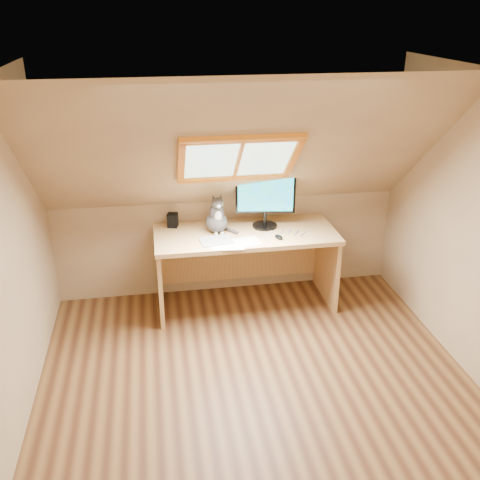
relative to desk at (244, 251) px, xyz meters
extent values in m
plane|color=brown|center=(-0.13, -1.45, -0.56)|extent=(3.50, 3.50, 0.00)
cube|color=tan|center=(-0.13, -3.20, 0.64)|extent=(3.50, 0.02, 2.40)
cube|color=tan|center=(-0.13, 0.30, -0.06)|extent=(3.50, 0.02, 1.00)
cube|color=silver|center=(-0.13, -2.23, 1.84)|extent=(3.50, 1.95, 0.02)
cube|color=tan|center=(-0.13, -0.48, 1.14)|extent=(3.50, 1.56, 1.41)
cube|color=#B2E0CC|center=(-0.13, -0.40, 1.07)|extent=(0.90, 0.53, 0.48)
cube|color=orange|center=(-0.13, -0.40, 1.07)|extent=(1.02, 0.64, 0.59)
cube|color=#DAB067|center=(0.00, -0.07, 0.21)|extent=(1.75, 0.77, 0.04)
cube|color=#DAB067|center=(-0.85, -0.07, -0.19)|extent=(0.04, 0.69, 0.76)
cube|color=#DAB067|center=(0.85, -0.07, -0.19)|extent=(0.04, 0.69, 0.76)
cube|color=#DAB067|center=(0.00, 0.28, -0.19)|extent=(1.65, 0.03, 0.53)
cylinder|color=black|center=(0.21, 0.02, 0.25)|extent=(0.24, 0.24, 0.02)
cylinder|color=black|center=(0.21, 0.02, 0.32)|extent=(0.04, 0.04, 0.13)
cube|color=black|center=(0.21, 0.02, 0.58)|extent=(0.58, 0.14, 0.38)
cube|color=blue|center=(0.21, -0.01, 0.58)|extent=(0.53, 0.09, 0.33)
ellipsoid|color=#47413F|center=(-0.27, -0.01, 0.33)|extent=(0.24, 0.28, 0.18)
ellipsoid|color=#47413F|center=(-0.27, -0.02, 0.43)|extent=(0.15, 0.15, 0.20)
ellipsoid|color=silver|center=(-0.26, -0.08, 0.41)|extent=(0.07, 0.05, 0.12)
ellipsoid|color=#47413F|center=(-0.27, -0.07, 0.55)|extent=(0.12, 0.11, 0.10)
sphere|color=silver|center=(-0.26, -0.11, 0.53)|extent=(0.04, 0.04, 0.04)
cone|color=#47413F|center=(-0.30, -0.05, 0.60)|extent=(0.06, 0.05, 0.07)
cone|color=#47413F|center=(-0.23, -0.04, 0.60)|extent=(0.06, 0.06, 0.07)
cube|color=black|center=(-0.68, 0.18, 0.31)|extent=(0.12, 0.12, 0.14)
cube|color=#B2B2B7|center=(-0.31, -0.25, 0.24)|extent=(0.32, 0.25, 0.01)
ellipsoid|color=black|center=(0.28, -0.28, 0.25)|extent=(0.09, 0.12, 0.03)
cube|color=white|center=(-0.14, -0.33, 0.24)|extent=(0.33, 0.27, 0.00)
cube|color=white|center=(-0.14, -0.33, 0.24)|extent=(0.32, 0.24, 0.00)
camera|label=1|loc=(-0.85, -4.75, 2.25)|focal=40.00mm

